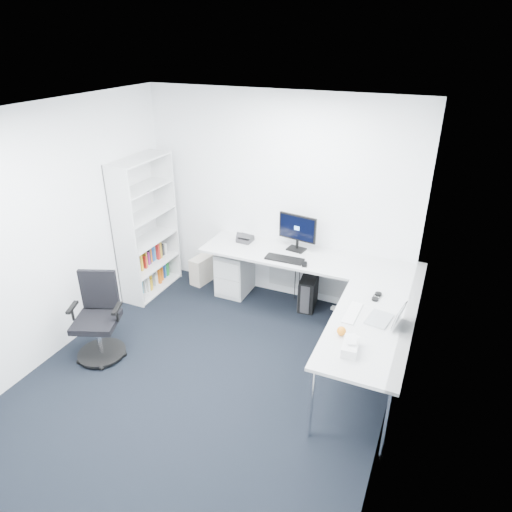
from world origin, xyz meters
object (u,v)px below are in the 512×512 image
at_px(bookshelf, 146,228).
at_px(laptop, 380,310).
at_px(l_desk, 298,298).
at_px(monitor, 297,232).
at_px(task_chair, 96,320).

height_order(bookshelf, laptop, bookshelf).
distance_m(bookshelf, laptop, 3.29).
distance_m(l_desk, laptop, 1.34).
relative_size(l_desk, bookshelf, 1.44).
bearing_deg(monitor, bookshelf, -158.49).
bearing_deg(laptop, task_chair, -155.69).
bearing_deg(task_chair, bookshelf, 82.11).
bearing_deg(l_desk, task_chair, -141.94).
distance_m(l_desk, monitor, 0.83).
bearing_deg(bookshelf, task_chair, -76.74).
xyz_separation_m(l_desk, laptop, (1.04, -0.68, 0.50)).
height_order(l_desk, laptop, laptop).
bearing_deg(task_chair, laptop, -6.43).
relative_size(l_desk, task_chair, 2.78).
height_order(l_desk, bookshelf, bookshelf).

